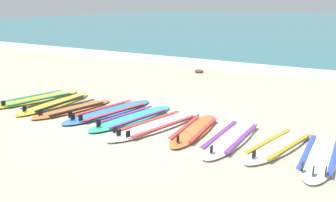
{
  "coord_description": "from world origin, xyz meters",
  "views": [
    {
      "loc": [
        4.08,
        -5.45,
        2.21
      ],
      "look_at": [
        0.21,
        0.84,
        0.25
      ],
      "focal_mm": 40.52,
      "sensor_mm": 36.0,
      "label": 1
    }
  ],
  "objects": [
    {
      "name": "surfboard_6",
      "position": [
        1.2,
        0.1,
        0.04
      ],
      "size": [
        0.73,
        1.97,
        0.18
      ],
      "color": "orange",
      "rests_on": "ground"
    },
    {
      "name": "surfboard_1",
      "position": [
        -2.21,
        0.04,
        0.04
      ],
      "size": [
        0.67,
        2.15,
        0.18
      ],
      "color": "yellow",
      "rests_on": "ground"
    },
    {
      "name": "ground_plane",
      "position": [
        0.0,
        0.0,
        0.0
      ],
      "size": [
        80.0,
        80.0,
        0.0
      ],
      "primitive_type": "plane",
      "color": "#B7AD93"
    },
    {
      "name": "surfboard_2",
      "position": [
        -1.56,
        -0.05,
        0.04
      ],
      "size": [
        0.79,
        1.97,
        0.18
      ],
      "color": "orange",
      "rests_on": "ground"
    },
    {
      "name": "wave_foam_strip",
      "position": [
        0.0,
        6.67,
        0.06
      ],
      "size": [
        80.0,
        1.0,
        0.11
      ],
      "primitive_type": "cube",
      "color": "white",
      "rests_on": "ground"
    },
    {
      "name": "surfboard_7",
      "position": [
        1.9,
        0.07,
        0.04
      ],
      "size": [
        0.62,
        2.14,
        0.18
      ],
      "color": "silver",
      "rests_on": "ground"
    },
    {
      "name": "surfboard_5",
      "position": [
        0.5,
        -0.02,
        0.04
      ],
      "size": [
        1.0,
        2.38,
        0.18
      ],
      "color": "white",
      "rests_on": "ground"
    },
    {
      "name": "surfboard_8",
      "position": [
        2.67,
        0.13,
        0.04
      ],
      "size": [
        0.86,
        2.02,
        0.18
      ],
      "color": "silver",
      "rests_on": "ground"
    },
    {
      "name": "seaweed_clump_near_shoreline",
      "position": [
        -1.29,
        5.15,
        0.05
      ],
      "size": [
        0.29,
        0.23,
        0.1
      ],
      "primitive_type": "ellipsoid",
      "color": "#4C4228",
      "rests_on": "ground"
    },
    {
      "name": "surfboard_0",
      "position": [
        -2.89,
        0.08,
        0.04
      ],
      "size": [
        0.95,
        2.29,
        0.18
      ],
      "color": "yellow",
      "rests_on": "ground"
    },
    {
      "name": "surfboard_4",
      "position": [
        -0.13,
        0.09,
        0.04
      ],
      "size": [
        0.83,
        2.2,
        0.18
      ],
      "color": "#2DB793",
      "rests_on": "ground"
    },
    {
      "name": "surfboard_9",
      "position": [
        3.29,
        0.06,
        0.04
      ],
      "size": [
        0.66,
        2.1,
        0.18
      ],
      "color": "white",
      "rests_on": "ground"
    },
    {
      "name": "surfboard_3",
      "position": [
        -0.8,
        0.2,
        0.04
      ],
      "size": [
        0.9,
        2.34,
        0.18
      ],
      "color": "#3875CC",
      "rests_on": "ground"
    }
  ]
}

